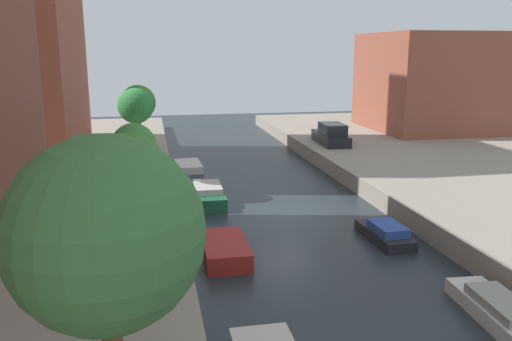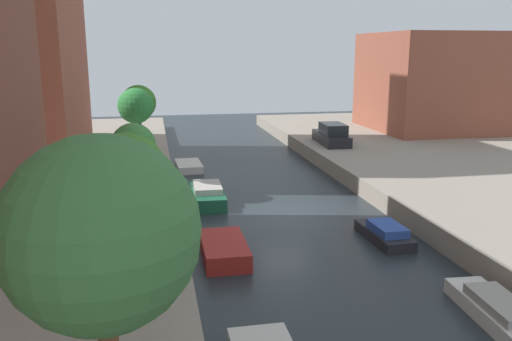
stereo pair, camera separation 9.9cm
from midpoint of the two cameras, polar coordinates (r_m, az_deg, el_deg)
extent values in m
plane|color=#232B30|center=(25.16, 3.27, -5.24)|extent=(84.00, 84.00, 0.00)
cube|color=brown|center=(48.76, 18.59, 9.16)|extent=(10.00, 10.77, 8.31)
sphere|color=#3A6E37|center=(8.38, -16.23, -6.63)|extent=(3.09, 3.09, 3.09)
cylinder|color=#4E3B28|center=(16.24, -13.47, -7.80)|extent=(0.26, 0.26, 2.41)
sphere|color=#3C7C28|center=(15.63, -13.88, -0.59)|extent=(2.55, 2.55, 2.55)
cylinder|color=#4D4B2D|center=(22.94, -12.88, -1.77)|extent=(0.24, 0.24, 2.30)
sphere|color=#3D853B|center=(22.55, -13.11, 2.68)|extent=(1.89, 1.89, 1.89)
cylinder|color=brown|center=(28.55, -12.66, 2.23)|extent=(0.24, 0.24, 3.37)
sphere|color=#2D8439|center=(28.22, -12.89, 6.89)|extent=(1.87, 1.87, 1.87)
cylinder|color=brown|center=(35.04, -12.42, 3.71)|extent=(0.25, 0.25, 2.78)
sphere|color=#377E26|center=(34.76, -12.60, 7.25)|extent=(2.25, 2.25, 2.25)
cube|color=black|center=(39.69, 8.27, 3.49)|extent=(2.00, 4.79, 0.79)
cube|color=#1E2328|center=(39.24, 8.48, 4.53)|extent=(1.69, 2.67, 0.77)
cube|color=maroon|center=(20.44, -3.36, -8.62)|extent=(1.70, 3.33, 0.70)
cube|color=#195638|center=(27.77, -5.21, -2.77)|extent=(1.78, 4.27, 0.69)
cube|color=#B2ADA3|center=(27.55, -5.21, -1.83)|extent=(1.47, 2.36, 0.31)
cube|color=beige|center=(35.42, -7.26, 0.47)|extent=(1.74, 3.18, 0.49)
cube|color=beige|center=(17.52, 25.15, -14.14)|extent=(1.59, 4.43, 0.48)
cube|color=gray|center=(17.34, 25.32, -13.03)|extent=(1.26, 2.46, 0.28)
cube|color=#232328|center=(22.95, 13.89, -6.86)|extent=(1.39, 3.32, 0.45)
cube|color=#2D4C9E|center=(22.58, 14.25, -6.14)|extent=(1.16, 1.83, 0.36)
camera|label=1|loc=(0.05, -89.90, 0.02)|focal=36.69mm
camera|label=2|loc=(0.05, 90.10, -0.02)|focal=36.69mm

